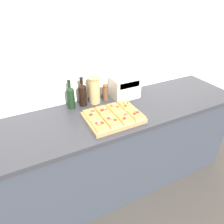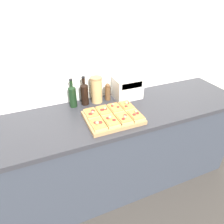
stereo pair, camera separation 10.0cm
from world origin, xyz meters
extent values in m
plane|color=#3D3833|center=(0.00, 0.00, 0.00)|extent=(12.00, 12.00, 0.00)
cube|color=silver|center=(0.00, 0.68, 1.25)|extent=(6.00, 0.06, 2.50)
cube|color=#333842|center=(0.00, 0.32, 0.44)|extent=(2.60, 0.64, 0.88)
cube|color=#2D2D33|center=(0.00, 0.32, 0.90)|extent=(2.63, 0.67, 0.04)
cube|color=#A37A4C|center=(0.00, 0.22, 0.94)|extent=(0.45, 0.35, 0.03)
cube|color=tan|center=(-0.16, 0.30, 0.96)|extent=(0.10, 0.16, 0.02)
cube|color=#D6843D|center=(-0.16, 0.30, 0.98)|extent=(0.09, 0.14, 0.01)
cylinder|color=maroon|center=(-0.17, 0.27, 0.98)|extent=(0.03, 0.03, 0.00)
cylinder|color=maroon|center=(-0.14, 0.31, 0.98)|extent=(0.03, 0.03, 0.00)
sphere|color=tan|center=(-0.16, 0.28, 0.99)|extent=(0.02, 0.02, 0.02)
cube|color=tan|center=(-0.05, 0.30, 0.96)|extent=(0.10, 0.16, 0.02)
cube|color=#D6843D|center=(-0.05, 0.30, 0.98)|extent=(0.09, 0.14, 0.01)
cylinder|color=maroon|center=(-0.07, 0.30, 0.98)|extent=(0.03, 0.03, 0.00)
cylinder|color=maroon|center=(-0.03, 0.30, 0.98)|extent=(0.03, 0.03, 0.00)
sphere|color=tan|center=(-0.04, 0.30, 0.99)|extent=(0.02, 0.02, 0.02)
cube|color=tan|center=(0.06, 0.30, 0.96)|extent=(0.10, 0.16, 0.02)
cube|color=#D6843D|center=(0.06, 0.30, 0.98)|extent=(0.09, 0.14, 0.01)
cylinder|color=maroon|center=(0.04, 0.32, 0.98)|extent=(0.02, 0.02, 0.00)
cylinder|color=maroon|center=(0.08, 0.29, 0.98)|extent=(0.02, 0.02, 0.00)
sphere|color=tan|center=(0.05, 0.33, 0.99)|extent=(0.02, 0.02, 0.02)
cube|color=tan|center=(0.17, 0.30, 0.96)|extent=(0.10, 0.16, 0.02)
cube|color=#D6843D|center=(0.17, 0.30, 0.98)|extent=(0.09, 0.14, 0.01)
cylinder|color=maroon|center=(0.15, 0.27, 0.98)|extent=(0.03, 0.03, 0.00)
cylinder|color=maroon|center=(0.19, 0.31, 0.98)|extent=(0.03, 0.03, 0.00)
sphere|color=tan|center=(0.17, 0.31, 0.99)|extent=(0.03, 0.03, 0.03)
cube|color=tan|center=(-0.16, 0.13, 0.96)|extent=(0.10, 0.16, 0.02)
cube|color=#D6843D|center=(-0.16, 0.13, 0.98)|extent=(0.09, 0.14, 0.01)
cylinder|color=maroon|center=(-0.17, 0.14, 0.98)|extent=(0.03, 0.03, 0.00)
cylinder|color=maroon|center=(-0.14, 0.13, 0.98)|extent=(0.03, 0.03, 0.00)
sphere|color=tan|center=(-0.17, 0.12, 0.99)|extent=(0.03, 0.03, 0.03)
cube|color=tan|center=(-0.05, 0.13, 0.96)|extent=(0.10, 0.16, 0.02)
cube|color=#D6843D|center=(-0.05, 0.13, 0.98)|extent=(0.09, 0.14, 0.01)
cylinder|color=maroon|center=(-0.07, 0.16, 0.98)|extent=(0.03, 0.03, 0.00)
cylinder|color=maroon|center=(-0.03, 0.12, 0.98)|extent=(0.03, 0.03, 0.00)
sphere|color=tan|center=(-0.05, 0.15, 0.99)|extent=(0.03, 0.03, 0.03)
cube|color=tan|center=(0.06, 0.13, 0.96)|extent=(0.10, 0.16, 0.02)
cube|color=#D6843D|center=(0.06, 0.13, 0.98)|extent=(0.09, 0.14, 0.01)
cylinder|color=maroon|center=(0.04, 0.10, 0.98)|extent=(0.03, 0.03, 0.00)
cylinder|color=maroon|center=(0.08, 0.15, 0.98)|extent=(0.03, 0.03, 0.00)
sphere|color=tan|center=(0.06, 0.11, 0.99)|extent=(0.02, 0.02, 0.02)
cube|color=tan|center=(0.17, 0.13, 0.96)|extent=(0.10, 0.16, 0.02)
cube|color=#D6843D|center=(0.17, 0.13, 0.98)|extent=(0.09, 0.14, 0.01)
cylinder|color=maroon|center=(0.15, 0.13, 0.98)|extent=(0.03, 0.03, 0.00)
cylinder|color=maroon|center=(0.18, 0.14, 0.98)|extent=(0.03, 0.03, 0.00)
sphere|color=tan|center=(0.18, 0.15, 0.99)|extent=(0.02, 0.02, 0.02)
cylinder|color=black|center=(-0.25, 0.55, 1.01)|extent=(0.07, 0.07, 0.18)
cone|color=black|center=(-0.25, 0.55, 1.12)|extent=(0.07, 0.07, 0.03)
cylinder|color=black|center=(-0.25, 0.55, 1.15)|extent=(0.03, 0.03, 0.05)
cylinder|color=black|center=(-0.25, 0.55, 1.18)|extent=(0.03, 0.03, 0.01)
cylinder|color=black|center=(-0.14, 0.55, 1.01)|extent=(0.07, 0.07, 0.19)
cone|color=black|center=(-0.14, 0.55, 1.12)|extent=(0.07, 0.07, 0.03)
cylinder|color=black|center=(-0.14, 0.55, 1.16)|extent=(0.03, 0.03, 0.05)
cylinder|color=black|center=(-0.14, 0.55, 1.19)|extent=(0.03, 0.03, 0.01)
cylinder|color=tan|center=(-0.03, 0.55, 1.04)|extent=(0.10, 0.10, 0.23)
cylinder|color=#937047|center=(-0.03, 0.55, 1.16)|extent=(0.11, 0.11, 0.02)
cylinder|color=brown|center=(0.09, 0.55, 0.99)|extent=(0.05, 0.05, 0.13)
sphere|color=brown|center=(0.09, 0.55, 1.07)|extent=(0.04, 0.04, 0.04)
cube|color=beige|center=(0.28, 0.52, 1.02)|extent=(0.26, 0.19, 0.20)
cube|color=black|center=(0.28, 0.43, 1.08)|extent=(0.21, 0.01, 0.06)
cube|color=black|center=(0.42, 0.52, 1.03)|extent=(0.02, 0.02, 0.02)
camera|label=1|loc=(-0.63, -1.01, 1.85)|focal=32.00mm
camera|label=2|loc=(-0.54, -1.05, 1.85)|focal=32.00mm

